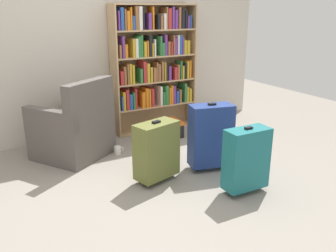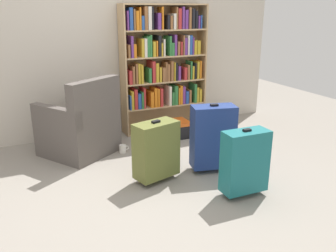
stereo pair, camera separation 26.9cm
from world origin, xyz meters
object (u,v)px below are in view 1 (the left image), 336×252
(suitcase_olive, at_px, (157,150))
(suitcase_navy_blue, at_px, (211,135))
(armchair, at_px, (74,130))
(suitcase_teal, at_px, (246,159))
(mug, at_px, (118,150))
(storage_box, at_px, (165,129))
(bookshelf, at_px, (153,63))

(suitcase_olive, height_order, suitcase_navy_blue, suitcase_navy_blue)
(armchair, xyz_separation_m, suitcase_teal, (1.12, -1.60, 0.01))
(suitcase_olive, bearing_deg, suitcase_teal, -44.75)
(mug, xyz_separation_m, suitcase_navy_blue, (0.71, -0.85, 0.32))
(armchair, distance_m, suitcase_navy_blue, 1.53)
(storage_box, height_order, suitcase_navy_blue, suitcase_navy_blue)
(bookshelf, height_order, suitcase_navy_blue, bookshelf)
(suitcase_navy_blue, bearing_deg, mug, 129.86)
(mug, xyz_separation_m, storage_box, (0.76, 0.24, 0.07))
(storage_box, bearing_deg, suitcase_navy_blue, -93.00)
(bookshelf, distance_m, suitcase_teal, 2.13)
(armchair, xyz_separation_m, storage_box, (1.20, 0.06, -0.20))
(mug, relative_size, suitcase_navy_blue, 0.17)
(bookshelf, xyz_separation_m, suitcase_teal, (-0.11, -2.04, -0.59))
(suitcase_teal, distance_m, suitcase_navy_blue, 0.57)
(suitcase_navy_blue, bearing_deg, suitcase_teal, -91.69)
(storage_box, bearing_deg, armchair, -177.00)
(armchair, distance_m, storage_box, 1.22)
(bookshelf, xyz_separation_m, suitcase_navy_blue, (-0.09, -1.47, -0.54))
(armchair, height_order, storage_box, armchair)
(storage_box, relative_size, suitcase_teal, 0.65)
(mug, height_order, storage_box, storage_box)
(storage_box, distance_m, suitcase_teal, 1.68)
(armchair, distance_m, suitcase_teal, 1.95)
(suitcase_navy_blue, bearing_deg, storage_box, 87.00)
(armchair, bearing_deg, suitcase_navy_blue, -41.91)
(armchair, xyz_separation_m, mug, (0.44, -0.18, -0.27))
(suitcase_olive, distance_m, suitcase_navy_blue, 0.62)
(mug, relative_size, suitcase_olive, 0.19)
(bookshelf, relative_size, mug, 13.96)
(bookshelf, height_order, mug, bookshelf)
(storage_box, height_order, suitcase_olive, suitcase_olive)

